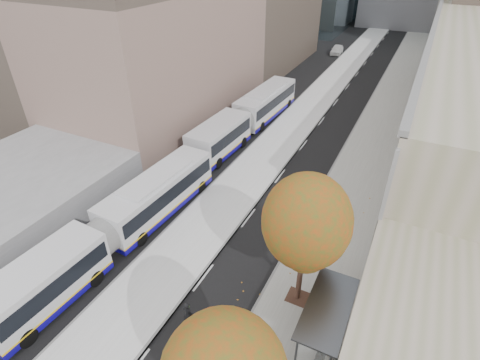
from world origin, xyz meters
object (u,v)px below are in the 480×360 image
Objects in this scene: cyclist at (189,320)px; bus_shelter at (331,315)px; bus_far at (248,116)px; bus_near at (118,225)px; distant_car at (337,50)px.

bus_shelter is at bearing 19.04° from cyclist.
bus_near is at bearing -87.75° from bus_far.
bus_near is (-13.35, 1.16, -0.64)m from bus_shelter.
bus_far is (-13.27, 19.52, -0.57)m from bus_shelter.
distant_car is at bearing 92.01° from bus_near.
bus_far is 22.79m from cyclist.
bus_shelter is 6.73m from cyclist.
bus_far is 4.26× the size of distant_car.
bus_shelter is 0.26× the size of bus_near.
bus_far reaches higher than bus_near.
cyclist is at bearing -69.44° from bus_far.
bus_shelter is 0.25× the size of bus_far.
bus_near is 8.85× the size of cyclist.
bus_shelter is at bearing -80.44° from distant_car.
bus_shelter reaches higher than cyclist.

